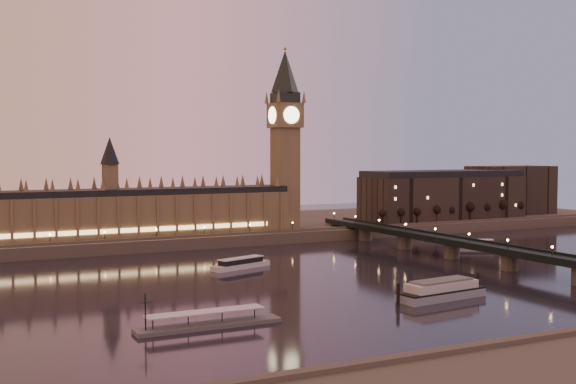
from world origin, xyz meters
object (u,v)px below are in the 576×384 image
Objects in this scene: cruise_boat_b at (476,244)px; moored_barge at (441,290)px; cruise_boat_a at (241,264)px; pontoon_pier at (208,323)px.

moored_barge is (-100.63, -98.30, 1.16)m from cruise_boat_b.
cruise_boat_a is 0.76× the size of moored_barge.
cruise_boat_a is 104.75m from pontoon_pier.
moored_barge is at bearing -108.93° from cruise_boat_b.
cruise_boat_b is (137.49, 7.76, -0.18)m from cruise_boat_a.
cruise_boat_a is 97.76m from moored_barge.
moored_barge is 85.70m from pontoon_pier.
pontoon_pier reaches higher than cruise_boat_b.
cruise_boat_b is at bearing 28.33° from pontoon_pier.
cruise_boat_b is 211.65m from pontoon_pier.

